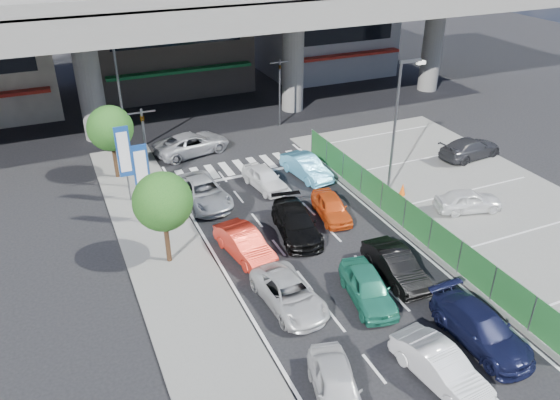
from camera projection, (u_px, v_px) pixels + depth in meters
name	position (u px, v px, depth m)	size (l,w,h in m)	color
ground	(335.00, 272.00, 26.02)	(120.00, 120.00, 0.00)	black
parking_lot	(485.00, 207.00, 31.50)	(12.00, 28.00, 0.06)	slate
sidewalk_left	(170.00, 261.00, 26.72)	(4.00, 30.00, 0.12)	slate
fence_run	(416.00, 223.00, 28.26)	(0.16, 22.00, 1.80)	#205E29
expressway	(194.00, 8.00, 39.48)	(64.00, 14.00, 10.75)	slate
building_center	(161.00, 4.00, 48.89)	(14.00, 10.90, 15.00)	gray
building_east	(323.00, 11.00, 54.47)	(12.00, 10.90, 12.00)	gray
traffic_light_left	(144.00, 130.00, 31.57)	(1.60, 1.24, 5.20)	#595B60
traffic_light_right	(280.00, 76.00, 41.33)	(1.60, 1.24, 5.20)	#595B60
street_lamp_right	(398.00, 117.00, 31.09)	(1.65, 0.22, 8.00)	#595B60
street_lamp_left	(122.00, 88.00, 35.94)	(1.65, 0.22, 8.00)	#595B60
signboard_near	(142.00, 174.00, 28.42)	(0.80, 0.14, 4.70)	#595B60
signboard_far	(124.00, 154.00, 30.68)	(0.80, 0.14, 4.70)	#595B60
tree_near	(163.00, 202.00, 25.13)	(2.80, 2.80, 4.80)	#382314
tree_far	(110.00, 128.00, 33.27)	(2.80, 2.80, 4.80)	#382314
van_white_back_left	(337.00, 387.00, 19.02)	(1.56, 3.89, 1.33)	silver
hatch_white_back_mid	(441.00, 367.00, 19.83)	(1.43, 4.11, 1.36)	white
minivan_navy_back	(481.00, 328.00, 21.60)	(1.93, 4.76, 1.38)	#111532
sedan_white_mid_left	(289.00, 294.00, 23.62)	(2.05, 4.45, 1.24)	silver
taxi_teal_mid	(368.00, 287.00, 23.88)	(1.63, 4.05, 1.38)	#278569
hatch_black_mid_right	(396.00, 265.00, 25.33)	(1.46, 4.19, 1.38)	black
taxi_orange_left	(245.00, 244.00, 26.90)	(1.46, 4.19, 1.38)	red
sedan_black_mid	(296.00, 223.00, 28.70)	(1.93, 4.76, 1.38)	black
taxi_orange_right	(331.00, 207.00, 30.32)	(1.49, 3.70, 1.26)	#DF4F16
wagon_silver_front_left	(203.00, 192.00, 31.75)	(2.29, 4.97, 1.38)	#B8BBC0
sedan_white_front_mid	(265.00, 178.00, 33.44)	(1.54, 3.82, 1.30)	white
kei_truck_front_right	(306.00, 167.00, 34.74)	(1.46, 4.19, 1.38)	#54B6E3
crossing_wagon_silver	(192.00, 144.00, 38.00)	(2.44, 5.30, 1.47)	#9D9EA5
parked_sedan_white	(468.00, 200.00, 30.82)	(1.52, 3.78, 1.29)	white
parked_sedan_dgrey	(470.00, 148.00, 37.28)	(1.92, 4.72, 1.37)	#2C2C30
traffic_cone	(403.00, 189.00, 32.62)	(0.38, 0.38, 0.75)	#FB590D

